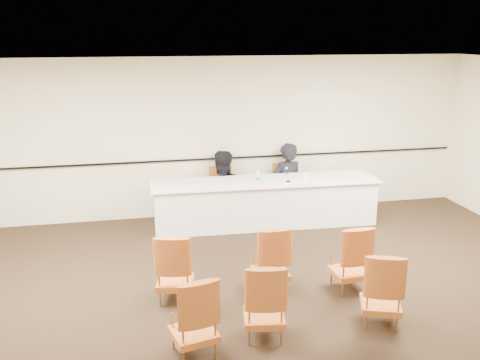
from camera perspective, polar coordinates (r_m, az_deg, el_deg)
The scene contains 20 objects.
floor at distance 6.92m, azimuth 2.86°, elevation -14.16°, with size 10.00×10.00×0.00m, color black.
ceiling at distance 6.03m, azimuth 3.25°, elevation 11.45°, with size 10.00×10.00×0.00m, color white.
wall_back at distance 10.12m, azimuth -2.79°, elevation 4.54°, with size 10.00×0.04×3.00m, color #F5EBC0.
wall_rail at distance 10.16m, azimuth -2.72°, elevation 2.29°, with size 9.80×0.04×0.03m, color black.
panel_table at distance 9.79m, azimuth 2.68°, elevation -2.41°, with size 4.12×0.94×0.83m, color white, non-canonical shape.
panelist_main at distance 10.45m, azimuth 4.95°, elevation -0.99°, with size 0.67×0.44×1.84m, color black.
panelist_main_chair at distance 10.45m, azimuth 4.95°, elevation -0.92°, with size 0.50×0.50×0.95m, color #C44F23, non-canonical shape.
panelist_second at distance 10.24m, azimuth -2.02°, elevation -1.91°, with size 0.90×0.70×1.85m, color black.
panelist_second_chair at distance 10.21m, azimuth -2.02°, elevation -1.28°, with size 0.50×0.50×0.95m, color #C44F23, non-canonical shape.
papers at distance 9.74m, azimuth 5.31°, elevation -0.00°, with size 0.30×0.22×0.00m, color white.
microphone at distance 9.59m, azimuth 5.18°, elevation 0.52°, with size 0.09×0.18×0.25m, color black, non-canonical shape.
water_bottle at distance 9.55m, azimuth 1.91°, elevation 0.46°, with size 0.07×0.07×0.24m, color teal, non-canonical shape.
drinking_glass at distance 9.52m, azimuth 2.71°, elevation -0.02°, with size 0.06×0.06×0.10m, color silver.
coffee_cup at distance 9.76m, azimuth 6.91°, elevation 0.39°, with size 0.09×0.09×0.14m, color white.
aud_chair_front_left at distance 7.10m, azimuth -6.96°, elevation -9.16°, with size 0.50×0.50×0.95m, color #C44F23, non-canonical shape.
aud_chair_front_mid at distance 7.31m, azimuth 3.29°, elevation -8.29°, with size 0.50×0.50×0.95m, color #C44F23, non-canonical shape.
aud_chair_front_right at distance 7.47m, azimuth 11.67°, elevation -8.07°, with size 0.50×0.50×0.95m, color #C44F23, non-canonical shape.
aud_chair_back_left at distance 5.97m, azimuth -5.01°, elevation -14.18°, with size 0.50×0.50×0.95m, color #C44F23, non-canonical shape.
aud_chair_back_mid at distance 6.25m, azimuth 2.61°, elevation -12.64°, with size 0.50×0.50×0.95m, color #C44F23, non-canonical shape.
aud_chair_back_right at distance 6.73m, azimuth 14.88°, elevation -11.05°, with size 0.50×0.50×0.95m, color #C44F23, non-canonical shape.
Camera 1 is at (-1.57, -5.81, 3.43)m, focal length 40.00 mm.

